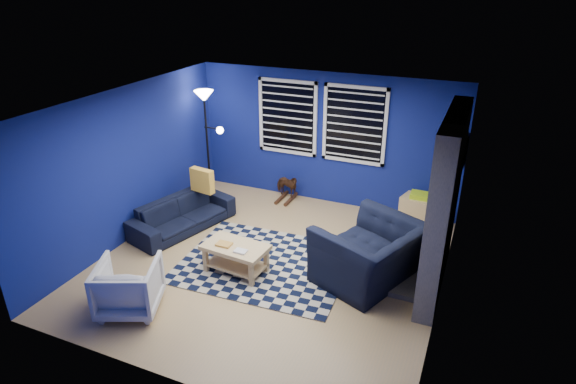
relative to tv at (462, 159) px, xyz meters
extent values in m
plane|color=tan|center=(-2.45, -2.00, -1.40)|extent=(5.00, 5.00, 0.00)
plane|color=white|center=(-2.45, -2.00, 1.10)|extent=(5.00, 5.00, 0.00)
plane|color=navy|center=(-2.45, 0.50, -0.15)|extent=(5.00, 0.00, 5.00)
plane|color=navy|center=(-4.95, -2.00, -0.15)|extent=(0.00, 5.00, 5.00)
plane|color=navy|center=(0.05, -2.00, -0.15)|extent=(0.00, 5.00, 5.00)
cube|color=gray|center=(-0.08, -1.50, -0.15)|extent=(0.26, 2.00, 2.50)
cube|color=black|center=(-0.22, -1.50, -1.05)|extent=(0.04, 0.70, 0.60)
cube|color=gray|center=(-0.35, -1.50, -1.36)|extent=(0.50, 1.20, 0.08)
cube|color=black|center=(-3.20, 0.48, 0.20)|extent=(1.05, 0.02, 1.30)
cube|color=white|center=(-3.20, 0.47, 0.88)|extent=(1.17, 0.05, 0.06)
cube|color=white|center=(-3.20, 0.47, -0.48)|extent=(1.17, 0.05, 0.06)
cube|color=black|center=(-1.90, 0.48, 0.20)|extent=(1.05, 0.02, 1.30)
cube|color=white|center=(-1.90, 0.47, 0.88)|extent=(1.17, 0.05, 0.06)
cube|color=white|center=(-1.90, 0.47, -0.48)|extent=(1.17, 0.05, 0.06)
cube|color=black|center=(0.00, 0.00, 0.00)|extent=(0.06, 1.00, 0.58)
cube|color=black|center=(-0.03, 0.00, 0.00)|extent=(0.01, 0.92, 0.50)
cube|color=black|center=(-2.51, -2.02, -1.39)|extent=(2.59, 2.12, 0.02)
imported|color=black|center=(-4.31, -1.55, -1.13)|extent=(1.99, 1.22, 0.54)
imported|color=black|center=(-0.96, -1.82, -0.95)|extent=(1.73, 1.64, 0.89)
imported|color=gray|center=(-3.68, -3.68, -1.05)|extent=(1.00, 1.01, 0.71)
imported|color=#412915|center=(-3.12, 0.24, -1.10)|extent=(0.37, 0.59, 0.46)
cube|color=#DAB47A|center=(-2.82, -2.37, -0.98)|extent=(0.98, 0.62, 0.06)
cube|color=#DAB47A|center=(-2.82, -2.37, -1.27)|extent=(0.89, 0.53, 0.03)
cube|color=gold|center=(-2.97, -2.42, -0.94)|extent=(0.23, 0.18, 0.03)
cube|color=silver|center=(-2.66, -2.50, -0.94)|extent=(0.19, 0.14, 0.03)
cube|color=#DAB47A|center=(-3.21, -2.58, -1.20)|extent=(0.07, 0.07, 0.38)
cube|color=#DAB47A|center=(-2.42, -2.58, -1.20)|extent=(0.07, 0.07, 0.38)
cube|color=#DAB47A|center=(-3.21, -2.16, -1.20)|extent=(0.07, 0.07, 0.38)
cube|color=#DAB47A|center=(-2.42, -2.16, -1.20)|extent=(0.07, 0.07, 0.38)
cube|color=#DAB47A|center=(-0.58, 0.25, -1.15)|extent=(0.68, 0.54, 0.50)
cube|color=black|center=(-0.58, 0.25, -1.15)|extent=(0.59, 0.48, 0.40)
cube|color=#B7E31A|center=(-0.58, 0.25, -0.86)|extent=(0.40, 0.34, 0.09)
cylinder|color=black|center=(-4.60, -0.18, -1.38)|extent=(0.27, 0.27, 0.03)
cylinder|color=black|center=(-4.60, -0.18, -0.40)|extent=(0.04, 0.04, 1.97)
cone|color=white|center=(-4.60, -0.18, 0.61)|extent=(0.35, 0.35, 0.20)
sphere|color=white|center=(-4.26, -0.23, 0.02)|extent=(0.13, 0.13, 0.13)
cube|color=gold|center=(-4.16, -1.09, -0.64)|extent=(0.46, 0.20, 0.42)
camera|label=1|loc=(0.27, -7.64, 2.67)|focal=30.00mm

